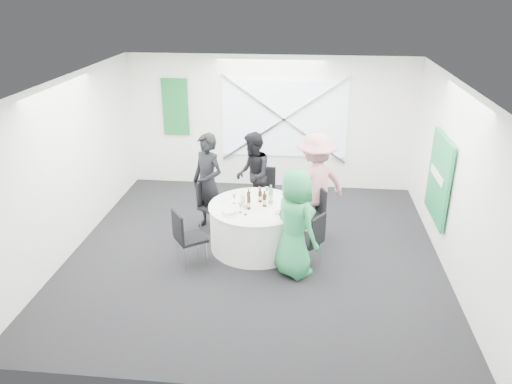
# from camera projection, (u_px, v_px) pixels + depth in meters

# --- Properties ---
(floor) EXTENTS (6.00, 6.00, 0.00)m
(floor) POSITION_uv_depth(u_px,v_px,m) (255.00, 252.00, 8.27)
(floor) COLOR black
(floor) RESTS_ON ground
(ceiling) EXTENTS (6.00, 6.00, 0.00)m
(ceiling) POSITION_uv_depth(u_px,v_px,m) (255.00, 82.00, 7.18)
(ceiling) COLOR white
(ceiling) RESTS_ON wall_back
(wall_back) EXTENTS (6.00, 0.00, 6.00)m
(wall_back) POSITION_uv_depth(u_px,v_px,m) (270.00, 123.00, 10.47)
(wall_back) COLOR white
(wall_back) RESTS_ON floor
(wall_front) EXTENTS (6.00, 0.00, 6.00)m
(wall_front) POSITION_uv_depth(u_px,v_px,m) (223.00, 279.00, 4.98)
(wall_front) COLOR white
(wall_front) RESTS_ON floor
(wall_left) EXTENTS (0.00, 6.00, 6.00)m
(wall_left) POSITION_uv_depth(u_px,v_px,m) (69.00, 166.00, 8.01)
(wall_left) COLOR white
(wall_left) RESTS_ON floor
(wall_right) EXTENTS (0.00, 6.00, 6.00)m
(wall_right) POSITION_uv_depth(u_px,v_px,m) (454.00, 181.00, 7.44)
(wall_right) COLOR white
(wall_right) RESTS_ON floor
(window_panel) EXTENTS (2.60, 0.03, 1.60)m
(window_panel) POSITION_uv_depth(u_px,v_px,m) (284.00, 119.00, 10.37)
(window_panel) COLOR silver
(window_panel) RESTS_ON wall_back
(window_brace_a) EXTENTS (2.63, 0.05, 1.84)m
(window_brace_a) POSITION_uv_depth(u_px,v_px,m) (284.00, 120.00, 10.33)
(window_brace_a) COLOR silver
(window_brace_a) RESTS_ON window_panel
(window_brace_b) EXTENTS (2.63, 0.05, 1.84)m
(window_brace_b) POSITION_uv_depth(u_px,v_px,m) (284.00, 120.00, 10.33)
(window_brace_b) COLOR silver
(window_brace_b) RESTS_ON window_panel
(green_banner) EXTENTS (0.55, 0.04, 1.20)m
(green_banner) POSITION_uv_depth(u_px,v_px,m) (175.00, 107.00, 10.50)
(green_banner) COLOR #166F35
(green_banner) RESTS_ON wall_back
(green_sign) EXTENTS (0.05, 1.20, 1.40)m
(green_sign) POSITION_uv_depth(u_px,v_px,m) (439.00, 178.00, 8.07)
(green_sign) COLOR #198A44
(green_sign) RESTS_ON wall_right
(banquet_table) EXTENTS (1.56, 1.56, 0.76)m
(banquet_table) POSITION_uv_depth(u_px,v_px,m) (256.00, 226.00, 8.31)
(banquet_table) COLOR silver
(banquet_table) RESTS_ON floor
(chair_back) EXTENTS (0.45, 0.46, 0.98)m
(chair_back) POSITION_uv_depth(u_px,v_px,m) (263.00, 189.00, 9.27)
(chair_back) COLOR black
(chair_back) RESTS_ON floor
(chair_back_left) EXTENTS (0.58, 0.57, 0.91)m
(chair_back_left) POSITION_uv_depth(u_px,v_px,m) (210.00, 202.00, 8.84)
(chair_back_left) COLOR black
(chair_back_left) RESTS_ON floor
(chair_back_right) EXTENTS (0.56, 0.56, 0.95)m
(chair_back_right) POSITION_uv_depth(u_px,v_px,m) (314.00, 210.00, 8.49)
(chair_back_right) COLOR black
(chair_back_right) RESTS_ON floor
(chair_front_right) EXTENTS (0.57, 0.57, 0.91)m
(chair_front_right) POSITION_uv_depth(u_px,v_px,m) (311.00, 237.00, 7.63)
(chair_front_right) COLOR black
(chair_front_right) RESTS_ON floor
(chair_front_left) EXTENTS (0.60, 0.59, 0.94)m
(chair_front_left) POSITION_uv_depth(u_px,v_px,m) (185.00, 234.00, 7.68)
(chair_front_left) COLOR black
(chair_front_left) RESTS_ON floor
(person_man_back_left) EXTENTS (0.77, 0.71, 1.77)m
(person_man_back_left) POSITION_uv_depth(u_px,v_px,m) (208.00, 183.00, 8.75)
(person_man_back_left) COLOR black
(person_man_back_left) RESTS_ON floor
(person_man_back) EXTENTS (0.55, 0.84, 1.62)m
(person_man_back) POSITION_uv_depth(u_px,v_px,m) (253.00, 175.00, 9.30)
(person_man_back) COLOR black
(person_man_back) RESTS_ON floor
(person_woman_pink) EXTENTS (1.30, 1.10, 1.84)m
(person_woman_pink) POSITION_uv_depth(u_px,v_px,m) (315.00, 185.00, 8.55)
(person_woman_pink) COLOR #C98288
(person_woman_pink) RESTS_ON floor
(person_woman_green) EXTENTS (0.94, 0.97, 1.68)m
(person_woman_green) POSITION_uv_depth(u_px,v_px,m) (295.00, 224.00, 7.37)
(person_woman_green) COLOR #299753
(person_woman_green) RESTS_ON floor
(plate_back) EXTENTS (0.29, 0.29, 0.01)m
(plate_back) POSITION_uv_depth(u_px,v_px,m) (262.00, 191.00, 8.68)
(plate_back) COLOR white
(plate_back) RESTS_ON banquet_table
(plate_back_left) EXTENTS (0.26, 0.26, 0.01)m
(plate_back_left) POSITION_uv_depth(u_px,v_px,m) (227.00, 196.00, 8.49)
(plate_back_left) COLOR white
(plate_back_left) RESTS_ON banquet_table
(plate_back_right) EXTENTS (0.26, 0.26, 0.04)m
(plate_back_right) POSITION_uv_depth(u_px,v_px,m) (287.00, 198.00, 8.41)
(plate_back_right) COLOR white
(plate_back_right) RESTS_ON banquet_table
(plate_front_right) EXTENTS (0.27, 0.27, 0.04)m
(plate_front_right) POSITION_uv_depth(u_px,v_px,m) (281.00, 213.00, 7.85)
(plate_front_right) COLOR white
(plate_front_right) RESTS_ON banquet_table
(plate_front_left) EXTENTS (0.25, 0.25, 0.01)m
(plate_front_left) POSITION_uv_depth(u_px,v_px,m) (229.00, 215.00, 7.82)
(plate_front_left) COLOR white
(plate_front_left) RESTS_ON banquet_table
(napkin) EXTENTS (0.24, 0.23, 0.06)m
(napkin) POSITION_uv_depth(u_px,v_px,m) (229.00, 212.00, 7.81)
(napkin) COLOR silver
(napkin) RESTS_ON plate_front_left
(beer_bottle_a) EXTENTS (0.06, 0.06, 0.27)m
(beer_bottle_a) POSITION_uv_depth(u_px,v_px,m) (249.00, 198.00, 8.18)
(beer_bottle_a) COLOR #3A210A
(beer_bottle_a) RESTS_ON banquet_table
(beer_bottle_b) EXTENTS (0.06, 0.06, 0.24)m
(beer_bottle_b) POSITION_uv_depth(u_px,v_px,m) (260.00, 197.00, 8.26)
(beer_bottle_b) COLOR #3A210A
(beer_bottle_b) RESTS_ON banquet_table
(beer_bottle_c) EXTENTS (0.06, 0.06, 0.28)m
(beer_bottle_c) POSITION_uv_depth(u_px,v_px,m) (264.00, 200.00, 8.08)
(beer_bottle_c) COLOR #3A210A
(beer_bottle_c) RESTS_ON banquet_table
(beer_bottle_d) EXTENTS (0.06, 0.06, 0.27)m
(beer_bottle_d) POSITION_uv_depth(u_px,v_px,m) (249.00, 203.00, 7.99)
(beer_bottle_d) COLOR #3A210A
(beer_bottle_d) RESTS_ON banquet_table
(green_water_bottle) EXTENTS (0.08, 0.08, 0.32)m
(green_water_bottle) POSITION_uv_depth(u_px,v_px,m) (271.00, 196.00, 8.19)
(green_water_bottle) COLOR green
(green_water_bottle) RESTS_ON banquet_table
(clear_water_bottle) EXTENTS (0.08, 0.08, 0.30)m
(clear_water_bottle) POSITION_uv_depth(u_px,v_px,m) (243.00, 201.00, 8.05)
(clear_water_bottle) COLOR white
(clear_water_bottle) RESTS_ON banquet_table
(wine_glass_a) EXTENTS (0.07, 0.07, 0.17)m
(wine_glass_a) POSITION_uv_depth(u_px,v_px,m) (240.00, 205.00, 7.86)
(wine_glass_a) COLOR white
(wine_glass_a) RESTS_ON banquet_table
(wine_glass_b) EXTENTS (0.07, 0.07, 0.17)m
(wine_glass_b) POSITION_uv_depth(u_px,v_px,m) (267.00, 190.00, 8.46)
(wine_glass_b) COLOR white
(wine_glass_b) RESTS_ON banquet_table
(wine_glass_c) EXTENTS (0.07, 0.07, 0.17)m
(wine_glass_c) POSITION_uv_depth(u_px,v_px,m) (260.00, 190.00, 8.44)
(wine_glass_c) COLOR white
(wine_glass_c) RESTS_ON banquet_table
(wine_glass_d) EXTENTS (0.07, 0.07, 0.17)m
(wine_glass_d) POSITION_uv_depth(u_px,v_px,m) (234.00, 196.00, 8.19)
(wine_glass_d) COLOR white
(wine_glass_d) RESTS_ON banquet_table
(wine_glass_e) EXTENTS (0.07, 0.07, 0.17)m
(wine_glass_e) POSITION_uv_depth(u_px,v_px,m) (245.00, 207.00, 7.79)
(wine_glass_e) COLOR white
(wine_glass_e) RESTS_ON banquet_table
(fork_a) EXTENTS (0.15, 0.03, 0.01)m
(fork_a) POSITION_uv_depth(u_px,v_px,m) (266.00, 192.00, 8.66)
(fork_a) COLOR silver
(fork_a) RESTS_ON banquet_table
(knife_a) EXTENTS (0.15, 0.02, 0.01)m
(knife_a) POSITION_uv_depth(u_px,v_px,m) (248.00, 192.00, 8.67)
(knife_a) COLOR silver
(knife_a) RESTS_ON banquet_table
(fork_b) EXTENTS (0.09, 0.14, 0.01)m
(fork_b) POSITION_uv_depth(u_px,v_px,m) (237.00, 194.00, 8.59)
(fork_b) COLOR silver
(fork_b) RESTS_ON banquet_table
(knife_b) EXTENTS (0.08, 0.14, 0.01)m
(knife_b) POSITION_uv_depth(u_px,v_px,m) (223.00, 201.00, 8.30)
(knife_b) COLOR silver
(knife_b) RESTS_ON banquet_table
(fork_c) EXTENTS (0.08, 0.14, 0.01)m
(fork_c) POSITION_uv_depth(u_px,v_px,m) (291.00, 205.00, 8.18)
(fork_c) COLOR silver
(fork_c) RESTS_ON banquet_table
(knife_c) EXTENTS (0.09, 0.14, 0.01)m
(knife_c) POSITION_uv_depth(u_px,v_px,m) (282.00, 196.00, 8.50)
(knife_c) COLOR silver
(knife_c) RESTS_ON banquet_table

